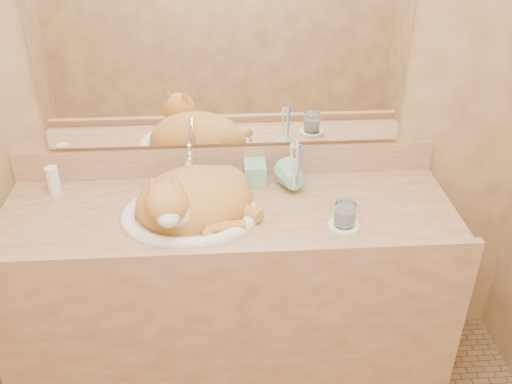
{
  "coord_description": "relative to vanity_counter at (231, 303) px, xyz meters",
  "views": [
    {
      "loc": [
        -0.01,
        -0.94,
        1.94
      ],
      "look_at": [
        0.1,
        0.7,
        0.94
      ],
      "focal_mm": 40.0,
      "sensor_mm": 36.0,
      "label": 1
    }
  ],
  "objects": [
    {
      "name": "lotion_bottle",
      "position": [
        -0.63,
        0.16,
        0.48
      ],
      "size": [
        0.05,
        0.05,
        0.11
      ],
      "primitive_type": "cylinder",
      "color": "white",
      "rests_on": "vanity_counter"
    },
    {
      "name": "sink_basin",
      "position": [
        -0.13,
        -0.02,
        0.5
      ],
      "size": [
        0.5,
        0.43,
        0.15
      ],
      "primitive_type": null,
      "rotation": [
        0.0,
        0.0,
        -0.1
      ],
      "color": "white",
      "rests_on": "vanity_counter"
    },
    {
      "name": "toothbrushes",
      "position": [
        0.25,
        0.09,
        0.55
      ],
      "size": [
        0.04,
        0.04,
        0.22
      ],
      "primitive_type": null,
      "color": "white",
      "rests_on": "toothbrush_cup"
    },
    {
      "name": "water_glass",
      "position": [
        0.39,
        -0.12,
        0.48
      ],
      "size": [
        0.07,
        0.07,
        0.08
      ],
      "primitive_type": "cylinder",
      "color": "silver",
      "rests_on": "saucer"
    },
    {
      "name": "wall_back",
      "position": [
        0.0,
        0.28,
        0.82
      ],
      "size": [
        2.4,
        0.02,
        2.5
      ],
      "primitive_type": "cube",
      "color": "#996F45",
      "rests_on": "ground"
    },
    {
      "name": "cat",
      "position": [
        -0.12,
        -0.01,
        0.49
      ],
      "size": [
        0.5,
        0.44,
        0.23
      ],
      "primitive_type": null,
      "rotation": [
        0.0,
        0.0,
        0.29
      ],
      "color": "#BB762B",
      "rests_on": "sink_basin"
    },
    {
      "name": "vanity_counter",
      "position": [
        0.0,
        0.0,
        0.0
      ],
      "size": [
        1.6,
        0.55,
        0.85
      ],
      "primitive_type": null,
      "color": "#8E5D3F",
      "rests_on": "floor"
    },
    {
      "name": "soap_dispenser",
      "position": [
        0.11,
        0.15,
        0.52
      ],
      "size": [
        0.08,
        0.08,
        0.18
      ],
      "primitive_type": "imported",
      "rotation": [
        0.0,
        0.0,
        -0.0
      ],
      "color": "#7ECAA3",
      "rests_on": "vanity_counter"
    },
    {
      "name": "faucet",
      "position": [
        -0.13,
        0.16,
        0.51
      ],
      "size": [
        0.08,
        0.13,
        0.17
      ],
      "primitive_type": null,
      "rotation": [
        0.0,
        0.0,
        -0.3
      ],
      "color": "white",
      "rests_on": "vanity_counter"
    },
    {
      "name": "toothbrush_cup",
      "position": [
        0.25,
        0.09,
        0.48
      ],
      "size": [
        0.13,
        0.13,
        0.1
      ],
      "primitive_type": "imported",
      "rotation": [
        0.0,
        0.0,
        0.19
      ],
      "color": "#7ECAA3",
      "rests_on": "vanity_counter"
    },
    {
      "name": "mirror",
      "position": [
        0.0,
        0.26,
        0.97
      ],
      "size": [
        1.3,
        0.02,
        0.8
      ],
      "primitive_type": "cube",
      "color": "white",
      "rests_on": "wall_back"
    },
    {
      "name": "saucer",
      "position": [
        0.39,
        -0.12,
        0.43
      ],
      "size": [
        0.11,
        0.11,
        0.01
      ],
      "primitive_type": "cylinder",
      "color": "white",
      "rests_on": "vanity_counter"
    }
  ]
}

